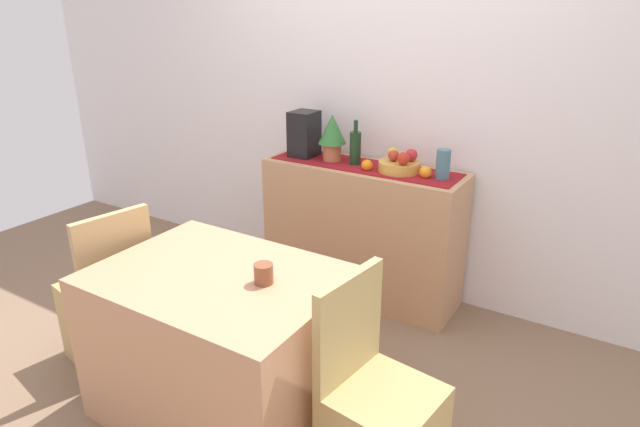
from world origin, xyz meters
TOP-DOWN VIEW (x-y plane):
  - ground_plane at (0.00, 0.00)m, footprint 6.40×6.40m
  - room_wall_rear at (0.00, 1.18)m, footprint 6.40×0.06m
  - sideboard_console at (-0.04, 0.92)m, footprint 1.30×0.42m
  - table_runner at (-0.04, 0.92)m, footprint 1.22×0.32m
  - fruit_bowl at (0.20, 0.92)m, footprint 0.25×0.25m
  - apple_rear at (0.13, 0.97)m, footprint 0.07×0.07m
  - apple_right at (0.16, 0.91)m, footprint 0.07×0.07m
  - apple_upper at (0.25, 0.96)m, footprint 0.07×0.07m
  - apple_left at (0.25, 0.86)m, footprint 0.08×0.08m
  - wine_bottle at (-0.11, 0.92)m, footprint 0.07×0.07m
  - coffee_maker at (-0.49, 0.92)m, footprint 0.16×0.18m
  - ceramic_vase at (0.47, 0.92)m, footprint 0.08×0.08m
  - potted_plant at (-0.28, 0.92)m, footprint 0.18×0.18m
  - orange_loose_mid at (0.38, 0.89)m, footprint 0.07×0.07m
  - orange_loose_end at (0.02, 0.84)m, footprint 0.07×0.07m
  - dining_table at (-0.06, -0.44)m, footprint 1.10×0.81m
  - coffee_cup at (0.16, -0.40)m, footprint 0.08×0.08m
  - chair_near_window at (-0.88, -0.44)m, footprint 0.47×0.47m

SIDE VIEW (x-z plane):
  - ground_plane at x=0.00m, z-range -0.02..0.00m
  - chair_near_window at x=-0.88m, z-range -0.18..0.72m
  - dining_table at x=-0.06m, z-range 0.00..0.74m
  - sideboard_console at x=-0.04m, z-range 0.00..0.90m
  - coffee_cup at x=0.16m, z-range 0.74..0.83m
  - table_runner at x=-0.04m, z-range 0.90..0.90m
  - orange_loose_end at x=0.02m, z-range 0.90..0.97m
  - orange_loose_mid at x=0.38m, z-range 0.90..0.97m
  - fruit_bowl at x=0.20m, z-range 0.90..0.97m
  - ceramic_vase at x=0.47m, z-range 0.90..1.08m
  - apple_rear at x=0.13m, z-range 0.97..1.03m
  - apple_right at x=0.16m, z-range 0.97..1.03m
  - apple_upper at x=0.25m, z-range 0.97..1.04m
  - apple_left at x=0.25m, z-range 0.97..1.04m
  - wine_bottle at x=-0.11m, z-range 0.87..1.15m
  - coffee_maker at x=-0.49m, z-range 0.90..1.20m
  - potted_plant at x=-0.28m, z-range 0.92..1.23m
  - room_wall_rear at x=0.00m, z-range 0.00..2.70m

